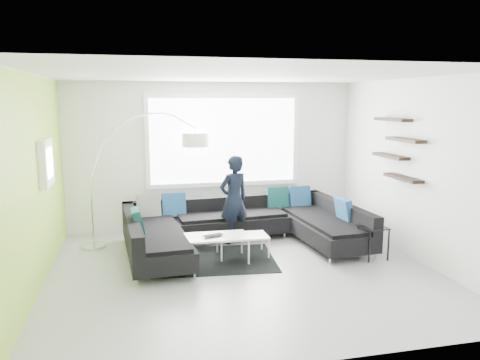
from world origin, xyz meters
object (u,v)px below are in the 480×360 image
coffee_table (230,246)px  sectional_sofa (243,229)px  side_table (373,243)px  person (234,200)px  arc_lamp (90,182)px  laptop (215,237)px

coffee_table → sectional_sofa: bearing=51.7°
sectional_sofa → side_table: size_ratio=7.61×
sectional_sofa → coffee_table: bearing=-133.4°
coffee_table → person: person is taller
coffee_table → arc_lamp: 2.55m
coffee_table → person: bearing=74.4°
coffee_table → person: (0.24, 0.81, 0.56)m
sectional_sofa → laptop: (-0.58, -0.53, 0.06)m
sectional_sofa → laptop: sectional_sofa is taller
sectional_sofa → person: (-0.07, 0.43, 0.41)m
side_table → laptop: side_table is taller
arc_lamp → laptop: bearing=-40.0°
arc_lamp → person: 2.42m
sectional_sofa → laptop: bearing=-141.1°
sectional_sofa → side_table: 2.07m
sectional_sofa → arc_lamp: (-2.45, 0.67, 0.77)m
arc_lamp → person: bearing=-13.1°
coffee_table → person: 1.02m
person → laptop: 1.14m
sectional_sofa → coffee_table: (-0.32, -0.38, -0.16)m
sectional_sofa → laptop: size_ratio=10.27×
arc_lamp → sectional_sofa: bearing=-22.6°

